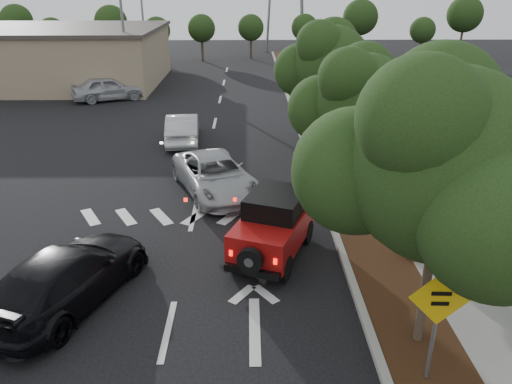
{
  "coord_description": "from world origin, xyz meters",
  "views": [
    {
      "loc": [
        1.88,
        -9.32,
        7.43
      ],
      "look_at": [
        2.08,
        3.0,
        2.17
      ],
      "focal_mm": 35.0,
      "sensor_mm": 36.0,
      "label": 1
    }
  ],
  "objects_px": {
    "red_jeep": "(275,224)",
    "silver_suv_ahead": "(215,175)",
    "black_suv_oncoming": "(67,276)",
    "speed_hump_sign": "(438,312)"
  },
  "relations": [
    {
      "from": "red_jeep",
      "to": "silver_suv_ahead",
      "type": "relative_size",
      "value": 0.76
    },
    {
      "from": "silver_suv_ahead",
      "to": "black_suv_oncoming",
      "type": "relative_size",
      "value": 1.0
    },
    {
      "from": "silver_suv_ahead",
      "to": "black_suv_oncoming",
      "type": "distance_m",
      "value": 7.61
    },
    {
      "from": "red_jeep",
      "to": "black_suv_oncoming",
      "type": "distance_m",
      "value": 5.73
    },
    {
      "from": "black_suv_oncoming",
      "to": "speed_hump_sign",
      "type": "height_order",
      "value": "speed_hump_sign"
    },
    {
      "from": "silver_suv_ahead",
      "to": "speed_hump_sign",
      "type": "height_order",
      "value": "speed_hump_sign"
    },
    {
      "from": "silver_suv_ahead",
      "to": "speed_hump_sign",
      "type": "xyz_separation_m",
      "value": [
        4.76,
        -9.79,
        1.03
      ]
    },
    {
      "from": "red_jeep",
      "to": "speed_hump_sign",
      "type": "height_order",
      "value": "speed_hump_sign"
    },
    {
      "from": "black_suv_oncoming",
      "to": "speed_hump_sign",
      "type": "bearing_deg",
      "value": -179.39
    },
    {
      "from": "silver_suv_ahead",
      "to": "speed_hump_sign",
      "type": "distance_m",
      "value": 10.94
    }
  ]
}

